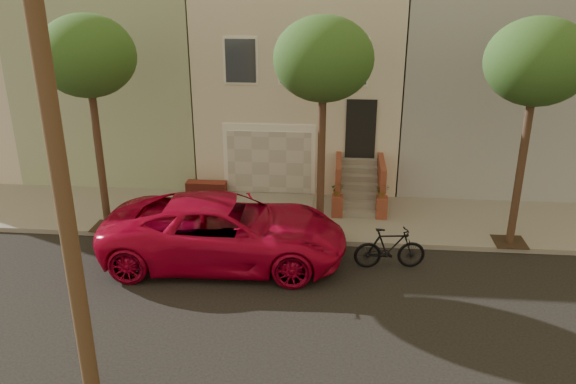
{
  "coord_description": "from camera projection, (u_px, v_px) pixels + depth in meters",
  "views": [
    {
      "loc": [
        1.47,
        -11.52,
        7.45
      ],
      "look_at": [
        0.14,
        3.0,
        1.83
      ],
      "focal_mm": 35.62,
      "sensor_mm": 36.0,
      "label": 1
    }
  ],
  "objects": [
    {
      "name": "sidewalk",
      "position": [
        290.0,
        216.0,
        18.46
      ],
      "size": [
        40.0,
        3.7,
        0.15
      ],
      "primitive_type": "cube",
      "color": "gray",
      "rests_on": "ground"
    },
    {
      "name": "house_row",
      "position": [
        303.0,
        75.0,
        22.6
      ],
      "size": [
        33.1,
        11.7,
        7.0
      ],
      "color": "beige",
      "rests_on": "sidewalk"
    },
    {
      "name": "tree_left",
      "position": [
        87.0,
        57.0,
        15.71
      ],
      "size": [
        2.7,
        2.57,
        6.3
      ],
      "color": "#2D2116",
      "rests_on": "sidewalk"
    },
    {
      "name": "tree_mid",
      "position": [
        323.0,
        61.0,
        15.16
      ],
      "size": [
        2.7,
        2.57,
        6.3
      ],
      "color": "#2D2116",
      "rests_on": "sidewalk"
    },
    {
      "name": "motorcycle",
      "position": [
        390.0,
        248.0,
        15.22
      ],
      "size": [
        1.97,
        0.77,
        1.15
      ],
      "primitive_type": "imported",
      "rotation": [
        0.0,
        0.0,
        1.69
      ],
      "color": "black",
      "rests_on": "ground"
    },
    {
      "name": "pickup_truck",
      "position": [
        226.0,
        231.0,
        15.46
      ],
      "size": [
        6.66,
        3.25,
        1.82
      ],
      "primitive_type": "imported",
      "rotation": [
        0.0,
        0.0,
        1.61
      ],
      "color": "#B8052D",
      "rests_on": "ground"
    },
    {
      "name": "tree_right",
      "position": [
        537.0,
        63.0,
        14.69
      ],
      "size": [
        2.7,
        2.57,
        6.3
      ],
      "color": "#2D2116",
      "rests_on": "sidewalk"
    },
    {
      "name": "ground",
      "position": [
        271.0,
        309.0,
        13.51
      ],
      "size": [
        90.0,
        90.0,
        0.0
      ],
      "primitive_type": "plane",
      "color": "black",
      "rests_on": "ground"
    }
  ]
}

